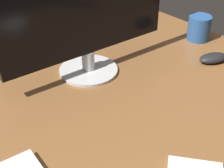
# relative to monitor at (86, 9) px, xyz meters

# --- Properties ---
(desk) EXTENTS (1.40, 0.84, 0.02)m
(desk) POSITION_rel_monitor_xyz_m (-0.12, -0.23, -0.23)
(desk) COLOR brown
(desk) RESTS_ON ground
(monitor) EXTENTS (0.59, 0.20, 0.41)m
(monitor) POSITION_rel_monitor_xyz_m (0.00, 0.00, 0.00)
(monitor) COLOR #BDBDBD
(monitor) RESTS_ON desk
(computer_mouse) EXTENTS (0.12, 0.09, 0.03)m
(computer_mouse) POSITION_rel_monitor_xyz_m (0.37, -0.24, -0.21)
(computer_mouse) COLOR black
(computer_mouse) RESTS_ON desk
(coffee_mug) EXTENTS (0.09, 0.09, 0.10)m
(coffee_mug) POSITION_rel_monitor_xyz_m (0.47, -0.10, -0.17)
(coffee_mug) COLOR #28518C
(coffee_mug) RESTS_ON desk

